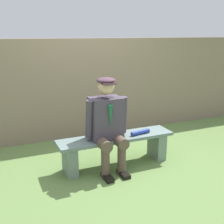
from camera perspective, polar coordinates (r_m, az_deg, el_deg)
ground_plane at (r=4.07m, az=0.80°, el=-10.52°), size 30.00×30.00×0.00m
bench at (r=3.95m, az=0.82°, el=-6.84°), size 1.62×0.37×0.43m
seated_man at (r=3.71m, az=-0.97°, el=-1.91°), size 0.58×0.59×1.25m
rolled_magazine at (r=3.98m, az=5.71°, el=-4.05°), size 0.31×0.11×0.06m
stadium_wall at (r=5.06m, az=-5.72°, el=4.82°), size 12.00×0.24×1.70m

